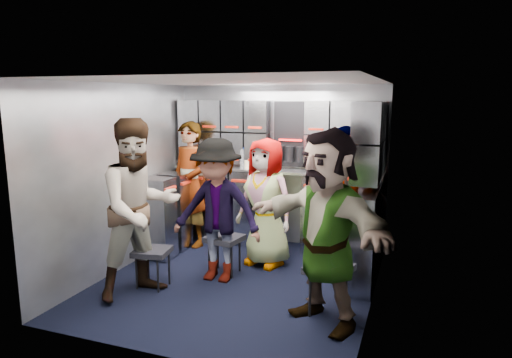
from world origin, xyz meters
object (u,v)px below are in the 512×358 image
(attendant_arc_a, at_px, (140,209))
(attendant_arc_d, at_px, (341,203))
(jump_seat_mid_right, at_px, (343,239))
(attendant_arc_c, at_px, (266,202))
(jump_seat_mid_left, at_px, (224,240))
(jump_seat_near_right, at_px, (329,271))
(jump_seat_near_left, at_px, (152,253))
(jump_seat_center, at_px, (271,230))
(attendant_arc_b, at_px, (217,210))
(attendant_standing, at_px, (190,184))
(attendant_arc_e, at_px, (326,228))

(attendant_arc_a, relative_size, attendant_arc_d, 1.06)
(jump_seat_mid_right, bearing_deg, attendant_arc_d, -90.00)
(attendant_arc_c, distance_m, attendant_arc_d, 0.89)
(jump_seat_mid_left, relative_size, attendant_arc_a, 0.25)
(jump_seat_near_right, xyz_separation_m, attendant_arc_c, (-0.94, 0.99, 0.34))
(jump_seat_near_left, distance_m, attendant_arc_c, 1.41)
(jump_seat_center, distance_m, attendant_arc_a, 1.72)
(attendant_arc_b, xyz_separation_m, attendant_arc_c, (0.34, 0.62, -0.02))
(attendant_arc_c, xyz_separation_m, attendant_arc_d, (0.88, -0.08, 0.08))
(jump_seat_near_left, relative_size, attendant_standing, 0.25)
(attendant_arc_a, distance_m, attendant_arc_e, 1.83)
(attendant_arc_a, distance_m, attendant_arc_d, 2.10)
(attendant_arc_b, relative_size, attendant_arc_e, 0.90)
(attendant_arc_b, distance_m, attendant_arc_e, 1.39)
(jump_seat_near_left, bearing_deg, jump_seat_near_right, 1.03)
(jump_seat_mid_right, height_order, attendant_arc_e, attendant_arc_e)
(attendant_arc_a, bearing_deg, attendant_arc_e, -58.34)
(jump_seat_center, height_order, attendant_standing, attendant_standing)
(jump_seat_mid_left, distance_m, attendant_arc_c, 0.66)
(jump_seat_near_left, bearing_deg, attendant_arc_b, 36.61)
(jump_seat_mid_right, distance_m, jump_seat_near_right, 1.09)
(attendant_arc_b, height_order, attendant_arc_d, attendant_arc_d)
(attendant_arc_d, bearing_deg, jump_seat_mid_right, 68.78)
(attendant_arc_c, bearing_deg, jump_seat_mid_left, -112.06)
(jump_seat_near_left, bearing_deg, attendant_arc_c, 49.13)
(attendant_standing, xyz_separation_m, attendant_arc_b, (0.82, -0.95, -0.05))
(jump_seat_mid_right, xyz_separation_m, jump_seat_near_right, (0.06, -1.09, 0.04))
(jump_seat_near_right, height_order, attendant_arc_b, attendant_arc_b)
(jump_seat_center, height_order, attendant_arc_b, attendant_arc_b)
(attendant_arc_d, bearing_deg, jump_seat_near_left, -173.21)
(jump_seat_mid_left, bearing_deg, attendant_arc_c, 52.31)
(jump_seat_near_left, bearing_deg, attendant_arc_e, -4.61)
(attendant_arc_c, relative_size, attendant_arc_d, 0.90)
(jump_seat_mid_left, xyz_separation_m, attendant_standing, (-0.82, 0.77, 0.44))
(jump_seat_center, height_order, attendant_arc_c, attendant_arc_c)
(jump_seat_center, distance_m, attendant_arc_b, 0.95)
(jump_seat_center, bearing_deg, attendant_arc_a, -122.64)
(attendant_arc_a, relative_size, attendant_arc_e, 1.03)
(attendant_arc_d, relative_size, attendant_arc_e, 0.97)
(jump_seat_near_left, height_order, attendant_arc_d, attendant_arc_d)
(attendant_arc_a, height_order, attendant_arc_e, attendant_arc_a)
(attendant_standing, bearing_deg, attendant_arc_c, 2.04)
(attendant_standing, relative_size, attendant_arc_e, 0.96)
(jump_seat_mid_left, xyz_separation_m, attendant_arc_b, (-0.00, -0.18, 0.38))
(jump_seat_mid_right, height_order, attendant_arc_d, attendant_arc_d)
(attendant_arc_d, height_order, attendant_arc_e, attendant_arc_e)
(jump_seat_mid_right, bearing_deg, attendant_arc_b, -149.70)
(jump_seat_center, bearing_deg, attendant_arc_b, -112.94)
(jump_seat_mid_right, bearing_deg, attendant_arc_a, -143.67)
(jump_seat_mid_left, height_order, attendant_standing, attendant_standing)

